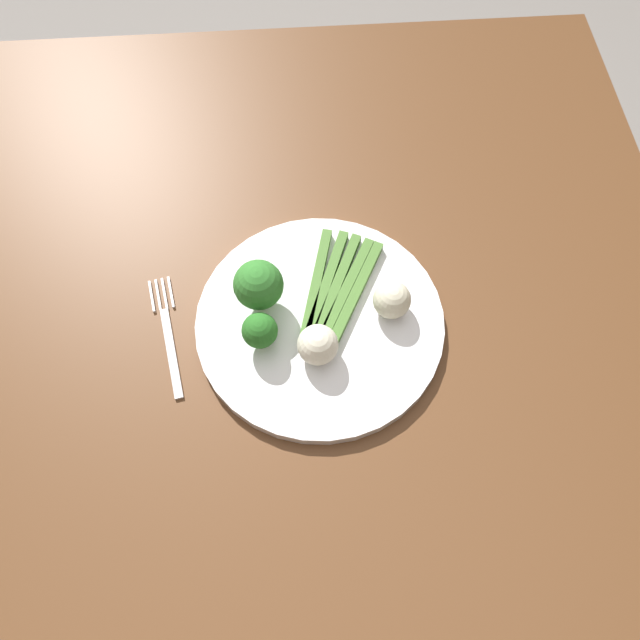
# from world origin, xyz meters

# --- Properties ---
(ground_plane) EXTENTS (6.00, 6.00, 0.02)m
(ground_plane) POSITION_xyz_m (0.00, 0.00, -0.01)
(ground_plane) COLOR gray
(dining_table) EXTENTS (1.10, 1.09, 0.76)m
(dining_table) POSITION_xyz_m (0.00, 0.00, 0.65)
(dining_table) COLOR brown
(dining_table) RESTS_ON ground_plane
(plate) EXTENTS (0.30, 0.30, 0.01)m
(plate) POSITION_xyz_m (0.08, -0.00, 0.76)
(plate) COLOR white
(plate) RESTS_ON dining_table
(asparagus_bundle) EXTENTS (0.11, 0.17, 0.01)m
(asparagus_bundle) POSITION_xyz_m (0.10, 0.04, 0.78)
(asparagus_bundle) COLOR #47752D
(asparagus_bundle) RESTS_ON plate
(broccoli_near_center) EXTENTS (0.06, 0.06, 0.07)m
(broccoli_near_center) POSITION_xyz_m (0.01, 0.03, 0.81)
(broccoli_near_center) COLOR #609E3D
(broccoli_near_center) RESTS_ON plate
(broccoli_front) EXTENTS (0.04, 0.04, 0.05)m
(broccoli_front) POSITION_xyz_m (0.01, -0.02, 0.80)
(broccoli_front) COLOR #568E33
(broccoli_front) RESTS_ON plate
(cauliflower_back_right) EXTENTS (0.05, 0.05, 0.05)m
(cauliflower_back_right) POSITION_xyz_m (0.07, -0.04, 0.79)
(cauliflower_back_right) COLOR silver
(cauliflower_back_right) RESTS_ON plate
(cauliflower_edge) EXTENTS (0.05, 0.05, 0.05)m
(cauliflower_edge) POSITION_xyz_m (0.16, 0.01, 0.79)
(cauliflower_edge) COLOR beige
(cauliflower_edge) RESTS_ON plate
(fork) EXTENTS (0.05, 0.17, 0.00)m
(fork) POSITION_xyz_m (-0.11, -0.00, 0.76)
(fork) COLOR silver
(fork) RESTS_ON dining_table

